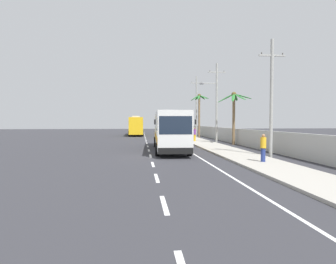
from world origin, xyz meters
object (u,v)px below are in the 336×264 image
object	(u,v)px
coach_bus_foreground	(170,129)
palm_nearest	(234,107)
pedestrian_midwalk	(263,147)
utility_pole_mid	(216,101)
utility_pole_nearest	(271,96)
palm_second	(199,107)
utility_pole_far	(196,106)
pedestrian_near_kerb	(195,134)
coach_bus_far_lane	(136,125)
motorcycle_beside_bus	(173,137)

from	to	relation	value
coach_bus_foreground	palm_nearest	size ratio (longest dim) A/B	1.99
pedestrian_midwalk	utility_pole_mid	size ratio (longest dim) A/B	0.18
utility_pole_nearest	palm_second	bearing A→B (deg)	90.27
palm_second	palm_nearest	bearing A→B (deg)	-84.86
utility_pole_mid	utility_pole_far	world-z (taller)	utility_pole_far
pedestrian_near_kerb	palm_second	size ratio (longest dim) A/B	0.24
utility_pole_mid	palm_nearest	size ratio (longest dim) A/B	1.60
pedestrian_near_kerb	palm_nearest	world-z (taller)	palm_nearest
pedestrian_midwalk	utility_pole_nearest	xyz separation A→B (m)	(1.97, 2.91, 3.49)
coach_bus_foreground	utility_pole_mid	xyz separation A→B (m)	(6.50, 7.34, 3.23)
coach_bus_foreground	coach_bus_far_lane	xyz separation A→B (m)	(-3.57, 27.67, -0.03)
pedestrian_midwalk	coach_bus_far_lane	bearing A→B (deg)	15.28
utility_pole_nearest	utility_pole_mid	size ratio (longest dim) A/B	0.89
palm_second	coach_bus_foreground	bearing A→B (deg)	-110.45
coach_bus_far_lane	palm_second	xyz separation A→B (m)	(10.41, -9.33, 3.12)
coach_bus_foreground	pedestrian_midwalk	size ratio (longest dim) A/B	6.96
utility_pole_nearest	palm_nearest	bearing A→B (deg)	84.50
utility_pole_nearest	utility_pole_far	world-z (taller)	utility_pole_far
pedestrian_midwalk	utility_pole_nearest	distance (m)	4.96
motorcycle_beside_bus	palm_second	xyz separation A→B (m)	(5.34, 8.45, 4.39)
utility_pole_mid	utility_pole_far	distance (m)	13.07
pedestrian_midwalk	utility_pole_nearest	world-z (taller)	utility_pole_nearest
pedestrian_near_kerb	utility_pole_mid	xyz separation A→B (m)	(2.22, -2.09, 4.15)
coach_bus_far_lane	palm_second	world-z (taller)	palm_second
pedestrian_midwalk	palm_nearest	size ratio (longest dim) A/B	0.29
motorcycle_beside_bus	pedestrian_near_kerb	bearing A→B (deg)	-9.23
motorcycle_beside_bus	utility_pole_far	size ratio (longest dim) A/B	0.19
coach_bus_far_lane	motorcycle_beside_bus	size ratio (longest dim) A/B	6.00
utility_pole_mid	palm_second	bearing A→B (deg)	88.25
coach_bus_far_lane	pedestrian_midwalk	size ratio (longest dim) A/B	6.76
pedestrian_near_kerb	utility_pole_far	size ratio (longest dim) A/B	0.17
palm_nearest	coach_bus_far_lane	bearing A→B (deg)	117.37
motorcycle_beside_bus	palm_nearest	world-z (taller)	palm_nearest
coach_bus_far_lane	palm_second	bearing A→B (deg)	-41.88
pedestrian_midwalk	palm_second	size ratio (longest dim) A/B	0.24
utility_pole_nearest	palm_second	distance (m)	24.07
motorcycle_beside_bus	utility_pole_nearest	world-z (taller)	utility_pole_nearest
coach_bus_foreground	utility_pole_nearest	distance (m)	9.37
utility_pole_nearest	coach_bus_far_lane	bearing A→B (deg)	107.49
utility_pole_mid	palm_nearest	world-z (taller)	utility_pole_mid
coach_bus_foreground	pedestrian_near_kerb	bearing A→B (deg)	65.61
pedestrian_near_kerb	pedestrian_midwalk	bearing A→B (deg)	160.87
utility_pole_nearest	utility_pole_far	xyz separation A→B (m)	(-0.14, 26.14, 0.84)
coach_bus_far_lane	pedestrian_midwalk	world-z (taller)	coach_bus_far_lane
coach_bus_foreground	pedestrian_near_kerb	xyz separation A→B (m)	(4.28, 9.44, -0.91)
pedestrian_midwalk	palm_second	world-z (taller)	palm_second
palm_second	pedestrian_near_kerb	bearing A→B (deg)	-106.04
motorcycle_beside_bus	pedestrian_near_kerb	distance (m)	2.85
pedestrian_near_kerb	utility_pole_mid	distance (m)	5.15
pedestrian_midwalk	motorcycle_beside_bus	bearing A→B (deg)	12.68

